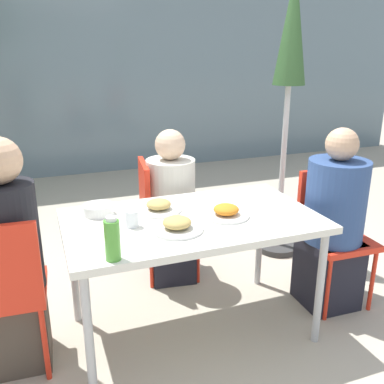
{
  "coord_description": "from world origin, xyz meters",
  "views": [
    {
      "loc": [
        -0.78,
        -2.08,
        1.63
      ],
      "look_at": [
        0.0,
        0.0,
        0.89
      ],
      "focal_mm": 40.0,
      "sensor_mm": 36.0,
      "label": 1
    }
  ],
  "objects_px": {
    "bottle": "(112,239)",
    "person_right": "(333,227)",
    "salad_bowl": "(98,210)",
    "drinking_cup": "(132,219)",
    "chair_far": "(159,210)",
    "chair_right": "(331,225)",
    "person_far": "(171,212)",
    "person_left": "(12,262)",
    "closed_umbrella": "(290,60)",
    "chair_left": "(2,286)"
  },
  "relations": [
    {
      "from": "bottle",
      "to": "drinking_cup",
      "type": "distance_m",
      "value": 0.38
    },
    {
      "from": "person_right",
      "to": "bottle",
      "type": "bearing_deg",
      "value": 14.21
    },
    {
      "from": "person_right",
      "to": "chair_left",
      "type": "bearing_deg",
      "value": 1.6
    },
    {
      "from": "person_right",
      "to": "drinking_cup",
      "type": "xyz_separation_m",
      "value": [
        -1.3,
        0.02,
        0.23
      ]
    },
    {
      "from": "bottle",
      "to": "salad_bowl",
      "type": "relative_size",
      "value": 1.18
    },
    {
      "from": "person_far",
      "to": "salad_bowl",
      "type": "xyz_separation_m",
      "value": [
        -0.57,
        -0.43,
        0.24
      ]
    },
    {
      "from": "chair_left",
      "to": "salad_bowl",
      "type": "height_order",
      "value": "chair_left"
    },
    {
      "from": "bottle",
      "to": "drinking_cup",
      "type": "relative_size",
      "value": 2.31
    },
    {
      "from": "person_far",
      "to": "salad_bowl",
      "type": "relative_size",
      "value": 6.47
    },
    {
      "from": "chair_far",
      "to": "bottle",
      "type": "height_order",
      "value": "bottle"
    },
    {
      "from": "chair_right",
      "to": "salad_bowl",
      "type": "xyz_separation_m",
      "value": [
        -1.49,
        0.18,
        0.25
      ]
    },
    {
      "from": "chair_right",
      "to": "closed_umbrella",
      "type": "xyz_separation_m",
      "value": [
        0.07,
        0.74,
        1.04
      ]
    },
    {
      "from": "chair_right",
      "to": "person_far",
      "type": "height_order",
      "value": "person_far"
    },
    {
      "from": "chair_right",
      "to": "closed_umbrella",
      "type": "relative_size",
      "value": 0.4
    },
    {
      "from": "chair_far",
      "to": "closed_umbrella",
      "type": "relative_size",
      "value": 0.4
    },
    {
      "from": "drinking_cup",
      "to": "salad_bowl",
      "type": "relative_size",
      "value": 0.51
    },
    {
      "from": "bottle",
      "to": "person_right",
      "type": "bearing_deg",
      "value": 12.37
    },
    {
      "from": "salad_bowl",
      "to": "person_right",
      "type": "bearing_deg",
      "value": -10.28
    },
    {
      "from": "person_left",
      "to": "drinking_cup",
      "type": "xyz_separation_m",
      "value": [
        0.61,
        -0.06,
        0.17
      ]
    },
    {
      "from": "chair_right",
      "to": "person_far",
      "type": "relative_size",
      "value": 0.79
    },
    {
      "from": "chair_right",
      "to": "person_right",
      "type": "relative_size",
      "value": 0.74
    },
    {
      "from": "chair_right",
      "to": "salad_bowl",
      "type": "height_order",
      "value": "chair_right"
    },
    {
      "from": "chair_left",
      "to": "chair_far",
      "type": "bearing_deg",
      "value": 39.24
    },
    {
      "from": "chair_left",
      "to": "chair_far",
      "type": "height_order",
      "value": "same"
    },
    {
      "from": "chair_left",
      "to": "person_left",
      "type": "height_order",
      "value": "person_left"
    },
    {
      "from": "chair_far",
      "to": "closed_umbrella",
      "type": "bearing_deg",
      "value": 101.4
    },
    {
      "from": "bottle",
      "to": "chair_left",
      "type": "bearing_deg",
      "value": 146.83
    },
    {
      "from": "chair_far",
      "to": "bottle",
      "type": "distance_m",
      "value": 1.23
    },
    {
      "from": "chair_left",
      "to": "drinking_cup",
      "type": "distance_m",
      "value": 0.71
    },
    {
      "from": "salad_bowl",
      "to": "chair_left",
      "type": "bearing_deg",
      "value": -154.38
    },
    {
      "from": "chair_left",
      "to": "closed_umbrella",
      "type": "relative_size",
      "value": 0.4
    },
    {
      "from": "chair_right",
      "to": "closed_umbrella",
      "type": "height_order",
      "value": "closed_umbrella"
    },
    {
      "from": "person_left",
      "to": "drinking_cup",
      "type": "bearing_deg",
      "value": -2.72
    },
    {
      "from": "person_left",
      "to": "closed_umbrella",
      "type": "xyz_separation_m",
      "value": [
        2.03,
        0.74,
        0.95
      ]
    },
    {
      "from": "bottle",
      "to": "drinking_cup",
      "type": "xyz_separation_m",
      "value": [
        0.16,
        0.34,
        -0.05
      ]
    },
    {
      "from": "person_right",
      "to": "salad_bowl",
      "type": "distance_m",
      "value": 1.47
    },
    {
      "from": "chair_right",
      "to": "chair_far",
      "type": "relative_size",
      "value": 1.0
    },
    {
      "from": "chair_far",
      "to": "salad_bowl",
      "type": "xyz_separation_m",
      "value": [
        -0.5,
        -0.49,
        0.25
      ]
    },
    {
      "from": "chair_left",
      "to": "bottle",
      "type": "height_order",
      "value": "bottle"
    },
    {
      "from": "person_left",
      "to": "person_far",
      "type": "bearing_deg",
      "value": 33.45
    },
    {
      "from": "person_left",
      "to": "person_right",
      "type": "xyz_separation_m",
      "value": [
        1.91,
        -0.08,
        -0.06
      ]
    },
    {
      "from": "person_right",
      "to": "person_far",
      "type": "relative_size",
      "value": 1.06
    },
    {
      "from": "person_far",
      "to": "bottle",
      "type": "height_order",
      "value": "person_far"
    },
    {
      "from": "person_far",
      "to": "chair_far",
      "type": "bearing_deg",
      "value": -122.06
    },
    {
      "from": "chair_far",
      "to": "person_left",
      "type": "bearing_deg",
      "value": -48.02
    },
    {
      "from": "chair_left",
      "to": "salad_bowl",
      "type": "relative_size",
      "value": 5.11
    },
    {
      "from": "person_far",
      "to": "chair_left",
      "type": "bearing_deg",
      "value": -50.61
    },
    {
      "from": "person_left",
      "to": "closed_umbrella",
      "type": "bearing_deg",
      "value": 23.21
    },
    {
      "from": "person_right",
      "to": "salad_bowl",
      "type": "relative_size",
      "value": 6.88
    },
    {
      "from": "person_right",
      "to": "closed_umbrella",
      "type": "distance_m",
      "value": 1.31
    }
  ]
}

